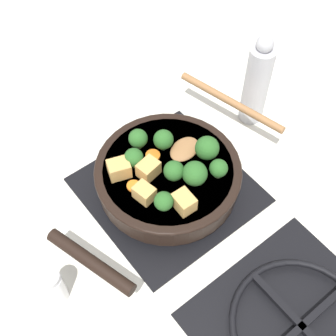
{
  "coord_description": "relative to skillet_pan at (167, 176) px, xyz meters",
  "views": [
    {
      "loc": [
        0.32,
        0.41,
        0.81
      ],
      "look_at": [
        0.0,
        0.0,
        0.08
      ],
      "focal_mm": 50.0,
      "sensor_mm": 36.0,
      "label": 1
    }
  ],
  "objects": [
    {
      "name": "broccoli_floret_east_rim",
      "position": [
        0.06,
        0.07,
        0.05
      ],
      "size": [
        0.04,
        0.04,
        0.04
      ],
      "color": "#709956",
      "rests_on": "skillet_pan"
    },
    {
      "name": "broccoli_floret_center_top",
      "position": [
        -0.07,
        0.07,
        0.05
      ],
      "size": [
        0.03,
        0.03,
        0.04
      ],
      "color": "#709956",
      "rests_on": "skillet_pan"
    },
    {
      "name": "carrot_slice_near_center",
      "position": [
        0.07,
        -0.01,
        0.03
      ],
      "size": [
        0.03,
        0.03,
        0.01
      ],
      "primitive_type": "cylinder",
      "color": "orange",
      "rests_on": "skillet_pan"
    },
    {
      "name": "broccoli_floret_small_inner",
      "position": [
        -0.02,
        0.06,
        0.05
      ],
      "size": [
        0.05,
        0.05,
        0.05
      ],
      "color": "#709956",
      "rests_on": "skillet_pan"
    },
    {
      "name": "broccoli_floret_north_edge",
      "position": [
        -0.03,
        -0.04,
        0.05
      ],
      "size": [
        0.04,
        0.04,
        0.05
      ],
      "color": "#709956",
      "rests_on": "skillet_pan"
    },
    {
      "name": "broccoli_floret_west_rim",
      "position": [
        0.01,
        -0.08,
        0.05
      ],
      "size": [
        0.04,
        0.04,
        0.05
      ],
      "color": "#709956",
      "rests_on": "skillet_pan"
    },
    {
      "name": "salt_shaker",
      "position": [
        0.29,
        0.05,
        -0.01
      ],
      "size": [
        0.04,
        0.04,
        0.09
      ],
      "color": "white",
      "rests_on": "ground_plane"
    },
    {
      "name": "front_burner_grate",
      "position": [
        -0.0,
        -0.0,
        -0.04
      ],
      "size": [
        0.31,
        0.31,
        0.03
      ],
      "color": "black",
      "rests_on": "ground_plane"
    },
    {
      "name": "rear_burner_grate",
      "position": [
        -0.0,
        0.36,
        -0.04
      ],
      "size": [
        0.31,
        0.31,
        0.03
      ],
      "color": "black",
      "rests_on": "ground_plane"
    },
    {
      "name": "broccoli_floret_mid_floret",
      "position": [
        0.04,
        -0.05,
        0.05
      ],
      "size": [
        0.04,
        0.04,
        0.04
      ],
      "color": "#709956",
      "rests_on": "skillet_pan"
    },
    {
      "name": "skillet_pan",
      "position": [
        0.0,
        0.0,
        0.0
      ],
      "size": [
        0.4,
        0.3,
        0.05
      ],
      "color": "black",
      "rests_on": "front_burner_grate"
    },
    {
      "name": "broccoli_floret_south_cluster",
      "position": [
        -0.08,
        0.03,
        0.05
      ],
      "size": [
        0.05,
        0.05,
        0.05
      ],
      "color": "#709956",
      "rests_on": "skillet_pan"
    },
    {
      "name": "tofu_cube_west_chunk",
      "position": [
        0.07,
        0.02,
        0.04
      ],
      "size": [
        0.04,
        0.04,
        0.03
      ],
      "primitive_type": "cube",
      "rotation": [
        0.0,
        0.0,
        4.9
      ],
      "color": "tan",
      "rests_on": "skillet_pan"
    },
    {
      "name": "broccoli_floret_near_spoon",
      "position": [
        0.0,
        0.03,
        0.05
      ],
      "size": [
        0.04,
        0.04,
        0.05
      ],
      "color": "#709956",
      "rests_on": "skillet_pan"
    },
    {
      "name": "ground_plane",
      "position": [
        -0.0,
        -0.0,
        -0.06
      ],
      "size": [
        2.4,
        2.4,
        0.0
      ],
      "primitive_type": "plane",
      "color": "silver"
    },
    {
      "name": "tofu_cube_near_handle",
      "position": [
        0.08,
        -0.05,
        0.04
      ],
      "size": [
        0.05,
        0.04,
        0.03
      ],
      "primitive_type": "cube",
      "rotation": [
        0.0,
        0.0,
        5.95
      ],
      "color": "tan",
      "rests_on": "skillet_pan"
    },
    {
      "name": "wooden_spoon",
      "position": [
        -0.15,
        -0.03,
        0.03
      ],
      "size": [
        0.23,
        0.25,
        0.02
      ],
      "color": "olive",
      "rests_on": "skillet_pan"
    },
    {
      "name": "tofu_cube_east_chunk",
      "position": [
        0.03,
        -0.01,
        0.04
      ],
      "size": [
        0.04,
        0.04,
        0.03
      ],
      "primitive_type": "cube",
      "rotation": [
        0.0,
        0.0,
        3.32
      ],
      "color": "tan",
      "rests_on": "skillet_pan"
    },
    {
      "name": "tofu_cube_center_large",
      "position": [
        0.03,
        0.08,
        0.04
      ],
      "size": [
        0.03,
        0.04,
        0.03
      ],
      "primitive_type": "cube",
      "rotation": [
        0.0,
        0.0,
        4.67
      ],
      "color": "tan",
      "rests_on": "skillet_pan"
    },
    {
      "name": "carrot_slice_orange_thin",
      "position": [
        0.0,
        -0.04,
        0.03
      ],
      "size": [
        0.03,
        0.03,
        0.01
      ],
      "primitive_type": "cylinder",
      "color": "orange",
      "rests_on": "skillet_pan"
    },
    {
      "name": "pepper_mill",
      "position": [
        -0.28,
        -0.05,
        0.05
      ],
      "size": [
        0.05,
        0.05,
        0.23
      ],
      "color": "#B2B2B7",
      "rests_on": "ground_plane"
    }
  ]
}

